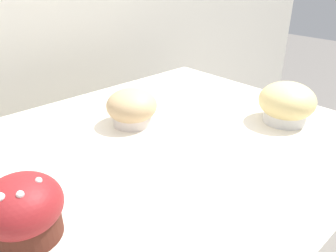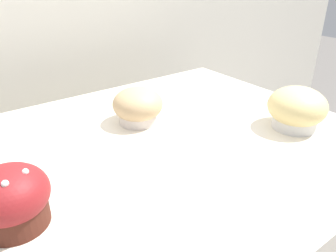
% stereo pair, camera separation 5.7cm
% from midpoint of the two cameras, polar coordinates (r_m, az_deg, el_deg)
% --- Properties ---
extents(wall_back, '(3.20, 0.10, 1.80)m').
position_cam_midpoint_polar(wall_back, '(1.10, -22.91, 5.61)').
color(wall_back, beige).
rests_on(wall_back, ground).
extents(muffin_front_center, '(0.10, 0.10, 0.08)m').
position_cam_midpoint_polar(muffin_front_center, '(0.68, -2.86, 3.37)').
color(muffin_front_center, silver).
rests_on(muffin_front_center, display_counter).
extents(muffin_back_left, '(0.12, 0.12, 0.09)m').
position_cam_midpoint_polar(muffin_back_left, '(0.71, 23.69, 2.69)').
color(muffin_back_left, silver).
rests_on(muffin_back_left, display_counter).
extents(muffin_back_right, '(0.10, 0.10, 0.08)m').
position_cam_midpoint_polar(muffin_back_right, '(0.45, -22.29, -11.78)').
color(muffin_back_right, '#4A2016').
rests_on(muffin_back_right, display_counter).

